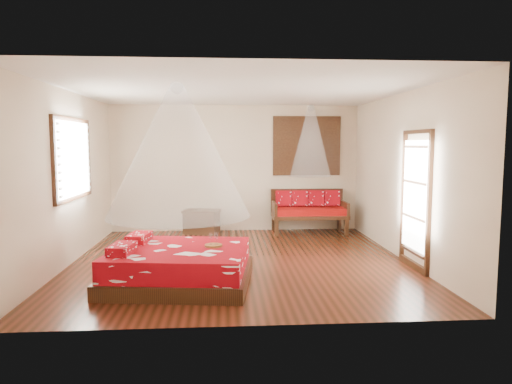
% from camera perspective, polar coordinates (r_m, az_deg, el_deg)
% --- Properties ---
extents(room, '(5.54, 5.54, 2.84)m').
position_cam_1_polar(room, '(7.47, -2.08, 1.85)').
color(room, black).
rests_on(room, ground).
extents(bed, '(2.12, 1.96, 0.63)m').
position_cam_1_polar(bed, '(6.54, -9.61, -9.06)').
color(bed, black).
rests_on(bed, floor).
extents(daybed, '(1.63, 0.72, 0.94)m').
position_cam_1_polar(daybed, '(10.09, 6.61, -2.13)').
color(daybed, black).
rests_on(daybed, floor).
extents(storage_chest, '(0.86, 0.72, 0.51)m').
position_cam_1_polar(storage_chest, '(10.05, -6.79, -3.67)').
color(storage_chest, black).
rests_on(storage_chest, floor).
extents(shutter_panel, '(1.52, 0.06, 1.32)m').
position_cam_1_polar(shutter_panel, '(10.33, 6.35, 5.74)').
color(shutter_panel, black).
rests_on(shutter_panel, wall_back).
extents(window_left, '(0.10, 1.74, 1.34)m').
position_cam_1_polar(window_left, '(8.04, -21.87, 3.86)').
color(window_left, black).
rests_on(window_left, wall_left).
extents(glazed_door, '(0.08, 1.02, 2.16)m').
position_cam_1_polar(glazed_door, '(7.51, 19.28, -0.99)').
color(glazed_door, black).
rests_on(glazed_door, floor).
extents(wine_tray, '(0.25, 0.25, 0.20)m').
position_cam_1_polar(wine_tray, '(6.50, -5.34, -6.34)').
color(wine_tray, brown).
rests_on(wine_tray, bed).
extents(mosquito_net_main, '(1.97, 1.97, 1.80)m').
position_cam_1_polar(mosquito_net_main, '(6.32, -9.73, 5.10)').
color(mosquito_net_main, white).
rests_on(mosquito_net_main, ceiling).
extents(mosquito_net_daybed, '(0.88, 0.88, 1.50)m').
position_cam_1_polar(mosquito_net_daybed, '(9.87, 6.84, 6.31)').
color(mosquito_net_daybed, white).
rests_on(mosquito_net_daybed, ceiling).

